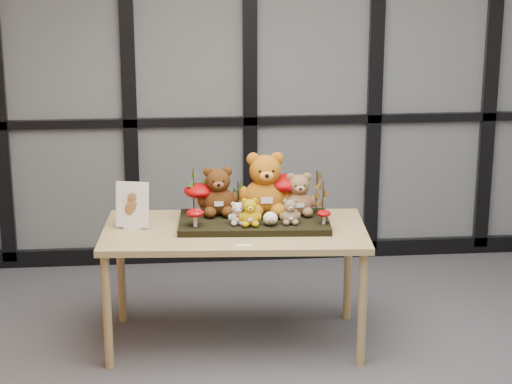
{
  "coord_description": "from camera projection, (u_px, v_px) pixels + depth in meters",
  "views": [
    {
      "loc": [
        -1.01,
        -4.01,
        2.36
      ],
      "look_at": [
        -0.54,
        1.01,
        0.93
      ],
      "focal_mm": 65.0,
      "sensor_mm": 36.0,
      "label": 1
    }
  ],
  "objects": [
    {
      "name": "sign_holder",
      "position": [
        132.0,
        207.0,
        5.29
      ],
      "size": [
        0.2,
        0.09,
        0.27
      ],
      "rotation": [
        0.0,
        0.0,
        -0.23
      ],
      "color": "silver",
      "rests_on": "display_table"
    },
    {
      "name": "plush_cream_hedgehog",
      "position": [
        270.0,
        218.0,
        5.26
      ],
      "size": [
        0.07,
        0.06,
        0.08
      ],
      "primitive_type": null,
      "rotation": [
        0.0,
        0.0,
        -0.07
      ],
      "color": "white",
      "rests_on": "diorama_tray"
    },
    {
      "name": "bear_tan_back",
      "position": [
        299.0,
        192.0,
        5.43
      ],
      "size": [
        0.22,
        0.21,
        0.28
      ],
      "primitive_type": null,
      "rotation": [
        0.0,
        0.0,
        -0.07
      ],
      "color": "brown",
      "rests_on": "diorama_tray"
    },
    {
      "name": "glass_partition",
      "position": [
        313.0,
        69.0,
        6.55
      ],
      "size": [
        4.9,
        0.06,
        2.78
      ],
      "color": "#2D383F",
      "rests_on": "floor"
    },
    {
      "name": "sprig_green_centre",
      "position": [
        238.0,
        196.0,
        5.51
      ],
      "size": [
        0.05,
        0.05,
        0.18
      ],
      "primitive_type": null,
      "color": "#1C3E0E",
      "rests_on": "diorama_tray"
    },
    {
      "name": "mushroom_front_right",
      "position": [
        324.0,
        216.0,
        5.27
      ],
      "size": [
        0.08,
        0.08,
        0.09
      ],
      "primitive_type": null,
      "color": "#8F0406",
      "rests_on": "diorama_tray"
    },
    {
      "name": "mushroom_back_right",
      "position": [
        283.0,
        192.0,
        5.48
      ],
      "size": [
        0.22,
        0.22,
        0.25
      ],
      "primitive_type": null,
      "color": "#8F0406",
      "rests_on": "diorama_tray"
    },
    {
      "name": "room_shell",
      "position": [
        399.0,
        89.0,
        4.11
      ],
      "size": [
        5.0,
        5.0,
        5.0
      ],
      "color": "beige",
      "rests_on": "floor"
    },
    {
      "name": "sprig_green_mid_left",
      "position": [
        209.0,
        193.0,
        5.49
      ],
      "size": [
        0.05,
        0.05,
        0.22
      ],
      "primitive_type": null,
      "color": "#1C3E0E",
      "rests_on": "diorama_tray"
    },
    {
      "name": "bear_pooh_yellow",
      "position": [
        265.0,
        180.0,
        5.42
      ],
      "size": [
        0.33,
        0.3,
        0.41
      ],
      "primitive_type": null,
      "rotation": [
        0.0,
        0.0,
        -0.07
      ],
      "color": "#AA5F11",
      "rests_on": "diorama_tray"
    },
    {
      "name": "display_table",
      "position": [
        235.0,
        239.0,
        5.34
      ],
      "size": [
        1.56,
        0.86,
        0.71
      ],
      "rotation": [
        0.0,
        0.0,
        -0.07
      ],
      "color": "tan",
      "rests_on": "floor"
    },
    {
      "name": "sprig_dry_far_right",
      "position": [
        317.0,
        192.0,
        5.43
      ],
      "size": [
        0.05,
        0.05,
        0.27
      ],
      "primitive_type": null,
      "color": "brown",
      "rests_on": "diorama_tray"
    },
    {
      "name": "label_card",
      "position": [
        243.0,
        245.0,
        5.03
      ],
      "size": [
        0.08,
        0.03,
        0.0
      ],
      "primitive_type": "cube",
      "color": "white",
      "rests_on": "display_table"
    },
    {
      "name": "bear_brown_medium",
      "position": [
        218.0,
        188.0,
        5.43
      ],
      "size": [
        0.26,
        0.23,
        0.32
      ],
      "primitive_type": null,
      "rotation": [
        0.0,
        0.0,
        -0.07
      ],
      "color": "#48250C",
      "rests_on": "diorama_tray"
    },
    {
      "name": "mushroom_back_left",
      "position": [
        199.0,
        197.0,
        5.45
      ],
      "size": [
        0.18,
        0.18,
        0.2
      ],
      "primitive_type": null,
      "color": "#8F0406",
      "rests_on": "diorama_tray"
    },
    {
      "name": "bear_beige_small",
      "position": [
        290.0,
        210.0,
        5.27
      ],
      "size": [
        0.13,
        0.12,
        0.16
      ],
      "primitive_type": null,
      "rotation": [
        0.0,
        0.0,
        -0.07
      ],
      "color": "olive",
      "rests_on": "diorama_tray"
    },
    {
      "name": "mushroom_front_left",
      "position": [
        195.0,
        217.0,
        5.23
      ],
      "size": [
        0.1,
        0.1,
        0.11
      ],
      "primitive_type": null,
      "color": "#8F0406",
      "rests_on": "diorama_tray"
    },
    {
      "name": "bear_white_bow",
      "position": [
        238.0,
        212.0,
        5.26
      ],
      "size": [
        0.12,
        0.11,
        0.15
      ],
      "primitive_type": null,
      "rotation": [
        0.0,
        0.0,
        -0.07
      ],
      "color": "beige",
      "rests_on": "diorama_tray"
    },
    {
      "name": "sprig_green_far_left",
      "position": [
        194.0,
        192.0,
        5.43
      ],
      "size": [
        0.05,
        0.05,
        0.27
      ],
      "primitive_type": null,
      "color": "#1C3E0E",
      "rests_on": "diorama_tray"
    },
    {
      "name": "diorama_tray",
      "position": [
        254.0,
        222.0,
        5.38
      ],
      "size": [
        0.9,
        0.49,
        0.04
      ],
      "primitive_type": "cube",
      "rotation": [
        0.0,
        0.0,
        -0.07
      ],
      "color": "black",
      "rests_on": "display_table"
    },
    {
      "name": "bear_small_yellow",
      "position": [
        250.0,
        210.0,
        5.24
      ],
      "size": [
        0.14,
        0.13,
        0.18
      ],
      "primitive_type": null,
      "rotation": [
        0.0,
        0.0,
        -0.07
      ],
      "color": "#C09A09",
      "rests_on": "diorama_tray"
    },
    {
      "name": "sprig_dry_mid_right",
      "position": [
        323.0,
        200.0,
        5.33
      ],
      "size": [
        0.05,
        0.05,
        0.23
      ],
      "primitive_type": null,
      "color": "brown",
      "rests_on": "diorama_tray"
    }
  ]
}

